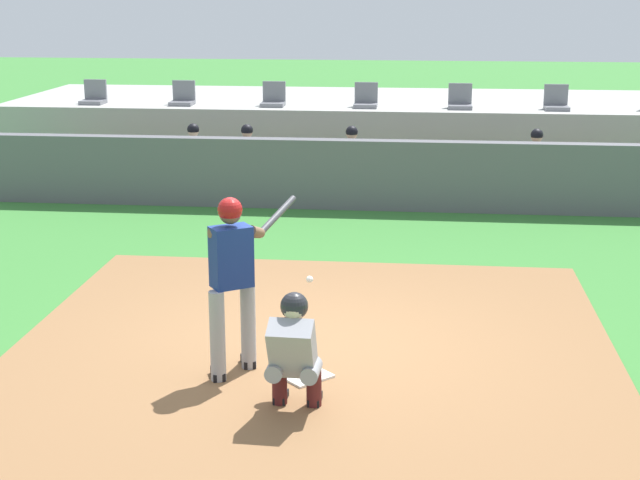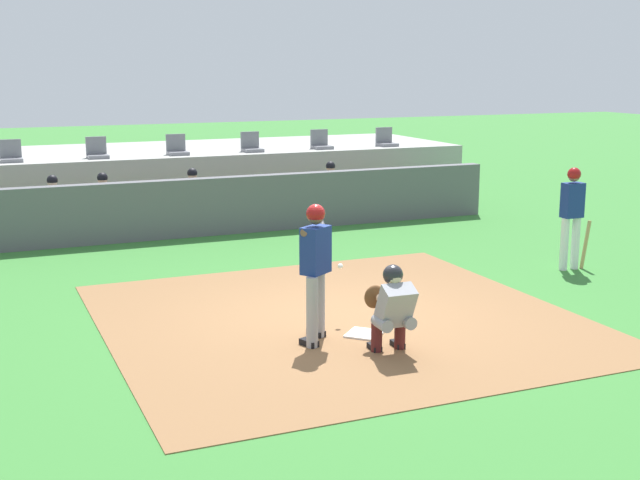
% 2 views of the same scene
% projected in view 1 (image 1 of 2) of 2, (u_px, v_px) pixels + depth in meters
% --- Properties ---
extents(ground_plane, '(80.00, 80.00, 0.00)m').
position_uv_depth(ground_plane, '(313.00, 347.00, 10.04)').
color(ground_plane, '#387A33').
extents(dirt_infield, '(6.40, 6.40, 0.01)m').
position_uv_depth(dirt_infield, '(313.00, 347.00, 10.04)').
color(dirt_infield, olive).
rests_on(dirt_infield, ground).
extents(home_plate, '(0.62, 0.62, 0.02)m').
position_uv_depth(home_plate, '(304.00, 375.00, 9.27)').
color(home_plate, white).
rests_on(home_plate, dirt_infield).
extents(batter_at_plate, '(0.73, 1.35, 1.80)m').
position_uv_depth(batter_at_plate, '(234.00, 274.00, 9.09)').
color(batter_at_plate, '#99999E').
rests_on(batter_at_plate, ground).
extents(catcher_crouched, '(0.49, 1.83, 1.13)m').
position_uv_depth(catcher_crouched, '(294.00, 347.00, 8.41)').
color(catcher_crouched, gray).
rests_on(catcher_crouched, ground).
extents(dugout_wall, '(13.00, 0.30, 1.20)m').
position_uv_depth(dugout_wall, '(355.00, 175.00, 16.13)').
color(dugout_wall, '#59595E').
rests_on(dugout_wall, ground).
extents(dugout_bench, '(11.80, 0.44, 0.45)m').
position_uv_depth(dugout_bench, '(359.00, 184.00, 17.18)').
color(dugout_bench, olive).
rests_on(dugout_bench, ground).
extents(dugout_player_0, '(0.49, 0.70, 1.30)m').
position_uv_depth(dugout_player_0, '(193.00, 158.00, 17.23)').
color(dugout_player_0, '#939399').
rests_on(dugout_player_0, ground).
extents(dugout_player_1, '(0.49, 0.70, 1.30)m').
position_uv_depth(dugout_player_1, '(246.00, 159.00, 17.12)').
color(dugout_player_1, '#939399').
rests_on(dugout_player_1, ground).
extents(dugout_player_2, '(0.49, 0.70, 1.30)m').
position_uv_depth(dugout_player_2, '(351.00, 161.00, 16.93)').
color(dugout_player_2, '#939399').
rests_on(dugout_player_2, ground).
extents(dugout_player_3, '(0.49, 0.70, 1.30)m').
position_uv_depth(dugout_player_3, '(536.00, 165.00, 16.60)').
color(dugout_player_3, '#939399').
rests_on(dugout_player_3, ground).
extents(stands_platform, '(15.00, 4.40, 1.40)m').
position_uv_depth(stands_platform, '(369.00, 131.00, 20.32)').
color(stands_platform, '#9E9E99').
rests_on(stands_platform, ground).
extents(stadium_seat_0, '(0.46, 0.46, 0.48)m').
position_uv_depth(stadium_seat_0, '(94.00, 97.00, 19.21)').
color(stadium_seat_0, slate).
rests_on(stadium_seat_0, stands_platform).
extents(stadium_seat_1, '(0.46, 0.46, 0.48)m').
position_uv_depth(stadium_seat_1, '(183.00, 98.00, 19.02)').
color(stadium_seat_1, slate).
rests_on(stadium_seat_1, stands_platform).
extents(stadium_seat_2, '(0.46, 0.46, 0.48)m').
position_uv_depth(stadium_seat_2, '(273.00, 99.00, 18.83)').
color(stadium_seat_2, slate).
rests_on(stadium_seat_2, stands_platform).
extents(stadium_seat_3, '(0.46, 0.46, 0.48)m').
position_uv_depth(stadium_seat_3, '(366.00, 100.00, 18.64)').
color(stadium_seat_3, slate).
rests_on(stadium_seat_3, stands_platform).
extents(stadium_seat_4, '(0.46, 0.46, 0.48)m').
position_uv_depth(stadium_seat_4, '(460.00, 101.00, 18.46)').
color(stadium_seat_4, slate).
rests_on(stadium_seat_4, stands_platform).
extents(stadium_seat_5, '(0.46, 0.46, 0.48)m').
position_uv_depth(stadium_seat_5, '(556.00, 103.00, 18.27)').
color(stadium_seat_5, slate).
rests_on(stadium_seat_5, stands_platform).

